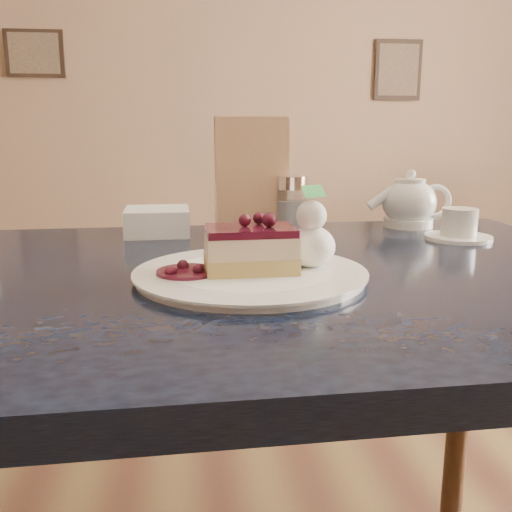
{
  "coord_description": "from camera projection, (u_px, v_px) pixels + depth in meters",
  "views": [
    {
      "loc": [
        -0.22,
        -0.46,
        1.05
      ],
      "look_at": [
        -0.12,
        0.29,
        0.88
      ],
      "focal_mm": 40.0,
      "sensor_mm": 36.0,
      "label": 1
    }
  ],
  "objects": [
    {
      "name": "napkin_stack",
      "position": [
        157.0,
        221.0,
        1.21
      ],
      "size": [
        0.14,
        0.14,
        0.06
      ],
      "primitive_type": "cube",
      "rotation": [
        0.0,
        0.0,
        0.02
      ],
      "color": "white",
      "rests_on": "main_table"
    },
    {
      "name": "berry_sauce",
      "position": [
        187.0,
        272.0,
        0.83
      ],
      "size": [
        0.09,
        0.09,
        0.01
      ],
      "primitive_type": "cylinder",
      "color": "black",
      "rests_on": "dessert_plate"
    },
    {
      "name": "dessert_plate",
      "position": [
        250.0,
        275.0,
        0.85
      ],
      "size": [
        0.34,
        0.34,
        0.01
      ],
      "primitive_type": "cylinder",
      "color": "white",
      "rests_on": "main_table"
    },
    {
      "name": "whipped_cream",
      "position": [
        311.0,
        246.0,
        0.87
      ],
      "size": [
        0.08,
        0.08,
        0.07
      ],
      "color": "white",
      "rests_on": "dessert_plate"
    },
    {
      "name": "cheesecake_slice",
      "position": [
        250.0,
        249.0,
        0.84
      ],
      "size": [
        0.14,
        0.1,
        0.07
      ],
      "rotation": [
        0.0,
        0.0,
        0.02
      ],
      "color": "tan",
      "rests_on": "dessert_plate"
    },
    {
      "name": "tea_set",
      "position": [
        418.0,
        208.0,
        1.27
      ],
      "size": [
        0.22,
        0.29,
        0.12
      ],
      "color": "white",
      "rests_on": "main_table"
    },
    {
      "name": "menu_card",
      "position": [
        252.0,
        176.0,
        1.21
      ],
      "size": [
        0.16,
        0.04,
        0.24
      ],
      "primitive_type": "cube",
      "rotation": [
        0.0,
        0.0,
        0.02
      ],
      "color": "beige",
      "rests_on": "main_table"
    },
    {
      "name": "main_table",
      "position": [
        246.0,
        322.0,
        0.92
      ],
      "size": [
        1.35,
        0.92,
        0.83
      ],
      "rotation": [
        0.0,
        0.0,
        0.02
      ],
      "color": "black",
      "rests_on": "ground"
    },
    {
      "name": "sugar_shaker",
      "position": [
        291.0,
        204.0,
        1.22
      ],
      "size": [
        0.07,
        0.07,
        0.12
      ],
      "color": "white",
      "rests_on": "main_table"
    }
  ]
}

